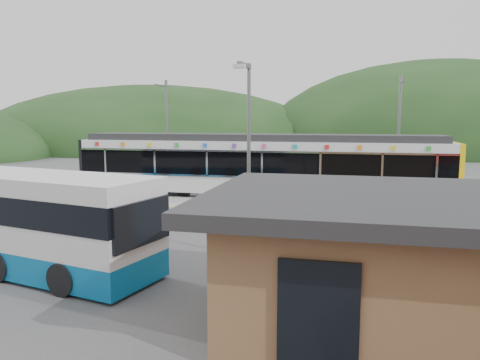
# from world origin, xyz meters

# --- Properties ---
(ground) EXTENTS (120.00, 120.00, 0.00)m
(ground) POSITION_xyz_m (0.00, 0.00, 0.00)
(ground) COLOR #4C4C4F
(ground) RESTS_ON ground
(hills) EXTENTS (146.00, 149.00, 26.00)m
(hills) POSITION_xyz_m (6.19, 5.29, 0.00)
(hills) COLOR #1E3D19
(hills) RESTS_ON ground
(platform) EXTENTS (26.00, 3.20, 0.30)m
(platform) POSITION_xyz_m (0.00, 3.30, 0.15)
(platform) COLOR #9E9E99
(platform) RESTS_ON ground
(yellow_line) EXTENTS (26.00, 0.10, 0.01)m
(yellow_line) POSITION_xyz_m (0.00, 2.00, 0.30)
(yellow_line) COLOR yellow
(yellow_line) RESTS_ON platform
(train) EXTENTS (20.44, 3.01, 3.74)m
(train) POSITION_xyz_m (-0.54, 6.00, 2.06)
(train) COLOR black
(train) RESTS_ON ground
(catenary_mast_west) EXTENTS (0.18, 1.80, 7.00)m
(catenary_mast_west) POSITION_xyz_m (-7.00, 8.56, 3.65)
(catenary_mast_west) COLOR slate
(catenary_mast_west) RESTS_ON ground
(catenary_mast_east) EXTENTS (0.18, 1.80, 7.00)m
(catenary_mast_east) POSITION_xyz_m (7.00, 8.56, 3.65)
(catenary_mast_east) COLOR slate
(catenary_mast_east) RESTS_ON ground
(station_shelter) EXTENTS (9.20, 6.20, 3.00)m
(station_shelter) POSITION_xyz_m (6.00, -9.01, 1.55)
(station_shelter) COLOR olive
(station_shelter) RESTS_ON ground
(bus) EXTENTS (11.14, 4.82, 2.96)m
(bus) POSITION_xyz_m (-6.14, -7.05, 1.43)
(bus) COLOR #0B6AAB
(bus) RESTS_ON ground
(lamp_post) EXTENTS (0.37, 1.11, 6.33)m
(lamp_post) POSITION_xyz_m (1.22, -4.61, 3.77)
(lamp_post) COLOR slate
(lamp_post) RESTS_ON ground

